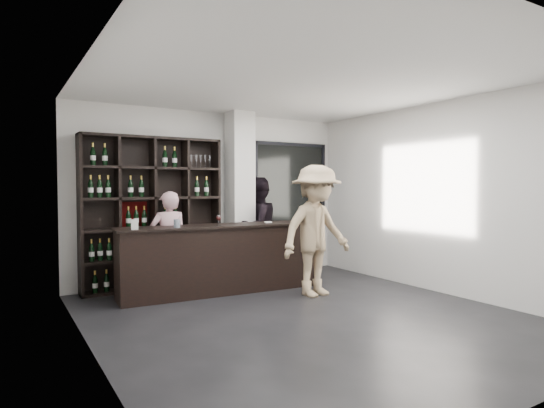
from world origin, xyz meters
TOP-DOWN VIEW (x-y plane):
  - floor at (0.00, 0.00)m, footprint 5.00×5.50m
  - wine_shelf at (-1.15, 2.57)m, footprint 2.20×0.35m
  - structural_column at (0.35, 2.47)m, footprint 0.40×0.40m
  - glass_panel at (1.55, 2.69)m, footprint 1.60×0.08m
  - tasting_counter at (-0.35, 1.73)m, footprint 3.14×0.65m
  - taster_pink at (-1.05, 2.12)m, footprint 0.61×0.44m
  - taster_black at (0.66, 2.40)m, footprint 1.04×0.93m
  - customer at (0.76, 0.81)m, footprint 1.32×0.85m
  - wine_glass at (-0.43, 1.65)m, footprint 0.10×0.10m
  - spit_cup at (-1.08, 1.64)m, footprint 0.11×0.11m
  - napkin_stack at (0.47, 1.71)m, footprint 0.13×0.13m
  - card_stand at (-1.68, 1.65)m, footprint 0.10×0.06m

SIDE VIEW (x-z plane):
  - floor at x=0.00m, z-range -0.01..0.00m
  - tasting_counter at x=-0.35m, z-range 0.00..1.04m
  - taster_pink at x=-1.05m, z-range 0.00..1.55m
  - taster_black at x=0.66m, z-range 0.00..1.78m
  - customer at x=0.76m, z-range 0.00..1.93m
  - napkin_stack at x=0.47m, z-range 1.03..1.05m
  - spit_cup at x=-1.08m, z-range 1.03..1.15m
  - card_stand at x=-1.68m, z-range 1.03..1.17m
  - wine_glass at x=-0.43m, z-range 1.03..1.22m
  - wine_shelf at x=-1.15m, z-range 0.00..2.40m
  - glass_panel at x=1.55m, z-range 0.35..2.45m
  - structural_column at x=0.35m, z-range 0.00..2.90m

